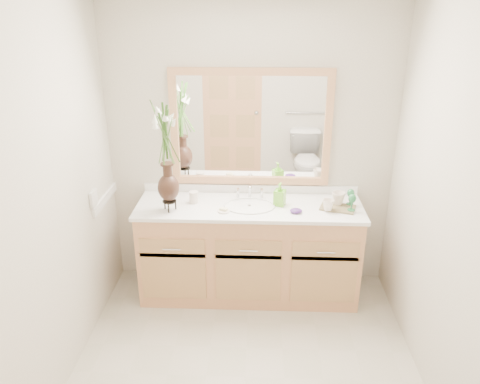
{
  "coord_description": "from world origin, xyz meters",
  "views": [
    {
      "loc": [
        0.07,
        -2.46,
        2.4
      ],
      "look_at": [
        -0.06,
        0.65,
        1.1
      ],
      "focal_mm": 35.0,
      "sensor_mm": 36.0,
      "label": 1
    }
  ],
  "objects_px": {
    "flower_vase": "(166,143)",
    "soap_bottle": "(280,195)",
    "tumbler": "(194,197)",
    "tray": "(338,208)"
  },
  "relations": [
    {
      "from": "tumbler",
      "to": "tray",
      "type": "xyz_separation_m",
      "value": [
        1.17,
        -0.07,
        -0.04
      ]
    },
    {
      "from": "flower_vase",
      "to": "soap_bottle",
      "type": "xyz_separation_m",
      "value": [
        0.88,
        0.14,
        -0.47
      ]
    },
    {
      "from": "flower_vase",
      "to": "tumbler",
      "type": "xyz_separation_m",
      "value": [
        0.17,
        0.16,
        -0.51
      ]
    },
    {
      "from": "flower_vase",
      "to": "soap_bottle",
      "type": "bearing_deg",
      "value": 9.07
    },
    {
      "from": "soap_bottle",
      "to": "tumbler",
      "type": "bearing_deg",
      "value": -161.71
    },
    {
      "from": "tumbler",
      "to": "tray",
      "type": "relative_size",
      "value": 0.36
    },
    {
      "from": "soap_bottle",
      "to": "tray",
      "type": "bearing_deg",
      "value": 13.52
    },
    {
      "from": "soap_bottle",
      "to": "tray",
      "type": "xyz_separation_m",
      "value": [
        0.46,
        -0.05,
        -0.08
      ]
    },
    {
      "from": "flower_vase",
      "to": "tray",
      "type": "relative_size",
      "value": 3.02
    },
    {
      "from": "tumbler",
      "to": "tray",
      "type": "distance_m",
      "value": 1.17
    }
  ]
}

